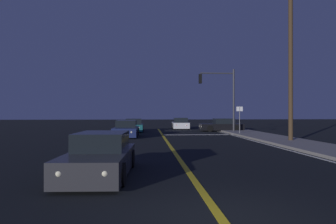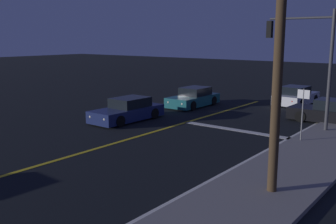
{
  "view_description": "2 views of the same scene",
  "coord_description": "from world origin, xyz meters",
  "px_view_note": "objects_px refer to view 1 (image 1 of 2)",
  "views": [
    {
      "loc": [
        -1.38,
        -5.33,
        1.97
      ],
      "look_at": [
        0.51,
        21.25,
        2.02
      ],
      "focal_mm": 32.06,
      "sensor_mm": 36.0,
      "label": 1
    },
    {
      "loc": [
        12.67,
        2.95,
        4.82
      ],
      "look_at": [
        -0.19,
        19.48,
        0.81
      ],
      "focal_mm": 41.79,
      "sensor_mm": 36.0,
      "label": 2
    }
  ],
  "objects_px": {
    "traffic_signal_near_right": "(222,91)",
    "street_sign_corner": "(240,116)",
    "car_mid_block_white": "(180,124)",
    "car_side_waiting_black": "(222,126)",
    "utility_pole_right": "(291,53)",
    "car_following_oncoming_teal": "(134,126)",
    "car_lead_oncoming_navy": "(126,130)",
    "car_distant_tail_charcoal": "(101,157)"
  },
  "relations": [
    {
      "from": "traffic_signal_near_right",
      "to": "car_lead_oncoming_navy",
      "type": "bearing_deg",
      "value": 24.23
    },
    {
      "from": "car_mid_block_white",
      "to": "traffic_signal_near_right",
      "type": "xyz_separation_m",
      "value": [
        3.18,
        -7.67,
        3.51
      ]
    },
    {
      "from": "car_following_oncoming_teal",
      "to": "car_side_waiting_black",
      "type": "bearing_deg",
      "value": -178.59
    },
    {
      "from": "car_distant_tail_charcoal",
      "to": "utility_pole_right",
      "type": "height_order",
      "value": "utility_pole_right"
    },
    {
      "from": "car_mid_block_white",
      "to": "car_lead_oncoming_navy",
      "type": "height_order",
      "value": "same"
    },
    {
      "from": "car_following_oncoming_teal",
      "to": "utility_pole_right",
      "type": "height_order",
      "value": "utility_pole_right"
    },
    {
      "from": "car_following_oncoming_teal",
      "to": "traffic_signal_near_right",
      "type": "height_order",
      "value": "traffic_signal_near_right"
    },
    {
      "from": "car_lead_oncoming_navy",
      "to": "street_sign_corner",
      "type": "bearing_deg",
      "value": -171.88
    },
    {
      "from": "street_sign_corner",
      "to": "car_lead_oncoming_navy",
      "type": "bearing_deg",
      "value": -172.91
    },
    {
      "from": "car_lead_oncoming_navy",
      "to": "traffic_signal_near_right",
      "type": "relative_size",
      "value": 0.76
    },
    {
      "from": "car_side_waiting_black",
      "to": "traffic_signal_near_right",
      "type": "height_order",
      "value": "traffic_signal_near_right"
    },
    {
      "from": "car_mid_block_white",
      "to": "car_lead_oncoming_navy",
      "type": "distance_m",
      "value": 13.03
    },
    {
      "from": "car_lead_oncoming_navy",
      "to": "street_sign_corner",
      "type": "height_order",
      "value": "street_sign_corner"
    },
    {
      "from": "car_side_waiting_black",
      "to": "traffic_signal_near_right",
      "type": "bearing_deg",
      "value": 166.05
    },
    {
      "from": "street_sign_corner",
      "to": "car_side_waiting_black",
      "type": "bearing_deg",
      "value": 91.94
    },
    {
      "from": "utility_pole_right",
      "to": "car_distant_tail_charcoal",
      "type": "bearing_deg",
      "value": -138.45
    },
    {
      "from": "car_mid_block_white",
      "to": "car_distant_tail_charcoal",
      "type": "relative_size",
      "value": 0.95
    },
    {
      "from": "car_following_oncoming_teal",
      "to": "car_mid_block_white",
      "type": "height_order",
      "value": "same"
    },
    {
      "from": "traffic_signal_near_right",
      "to": "car_following_oncoming_teal",
      "type": "bearing_deg",
      "value": -15.41
    },
    {
      "from": "car_lead_oncoming_navy",
      "to": "utility_pole_right",
      "type": "height_order",
      "value": "utility_pole_right"
    },
    {
      "from": "car_lead_oncoming_navy",
      "to": "car_side_waiting_black",
      "type": "height_order",
      "value": "same"
    },
    {
      "from": "car_lead_oncoming_navy",
      "to": "car_distant_tail_charcoal",
      "type": "relative_size",
      "value": 1.02
    },
    {
      "from": "car_lead_oncoming_navy",
      "to": "car_mid_block_white",
      "type": "bearing_deg",
      "value": -115.18
    },
    {
      "from": "car_side_waiting_black",
      "to": "traffic_signal_near_right",
      "type": "relative_size",
      "value": 0.74
    },
    {
      "from": "car_mid_block_white",
      "to": "car_side_waiting_black",
      "type": "distance_m",
      "value": 6.29
    },
    {
      "from": "car_distant_tail_charcoal",
      "to": "utility_pole_right",
      "type": "xyz_separation_m",
      "value": [
        11.0,
        9.75,
        5.35
      ]
    },
    {
      "from": "street_sign_corner",
      "to": "traffic_signal_near_right",
      "type": "bearing_deg",
      "value": 107.55
    },
    {
      "from": "car_mid_block_white",
      "to": "utility_pole_right",
      "type": "relative_size",
      "value": 0.38
    },
    {
      "from": "car_following_oncoming_teal",
      "to": "street_sign_corner",
      "type": "height_order",
      "value": "street_sign_corner"
    },
    {
      "from": "car_mid_block_white",
      "to": "utility_pole_right",
      "type": "xyz_separation_m",
      "value": [
        5.46,
        -17.02,
        5.35
      ]
    },
    {
      "from": "car_following_oncoming_teal",
      "to": "car_lead_oncoming_navy",
      "type": "relative_size",
      "value": 0.95
    },
    {
      "from": "car_mid_block_white",
      "to": "car_lead_oncoming_navy",
      "type": "bearing_deg",
      "value": -113.86
    },
    {
      "from": "traffic_signal_near_right",
      "to": "car_mid_block_white",
      "type": "bearing_deg",
      "value": -67.49
    },
    {
      "from": "car_mid_block_white",
      "to": "car_lead_oncoming_navy",
      "type": "xyz_separation_m",
      "value": [
        -5.76,
        -11.69,
        0.0
      ]
    },
    {
      "from": "traffic_signal_near_right",
      "to": "street_sign_corner",
      "type": "relative_size",
      "value": 2.43
    },
    {
      "from": "car_distant_tail_charcoal",
      "to": "street_sign_corner",
      "type": "relative_size",
      "value": 1.81
    },
    {
      "from": "car_mid_block_white",
      "to": "car_side_waiting_black",
      "type": "bearing_deg",
      "value": -49.57
    },
    {
      "from": "traffic_signal_near_right",
      "to": "utility_pole_right",
      "type": "distance_m",
      "value": 9.8
    },
    {
      "from": "car_following_oncoming_teal",
      "to": "street_sign_corner",
      "type": "distance_m",
      "value": 10.87
    },
    {
      "from": "car_side_waiting_black",
      "to": "car_lead_oncoming_navy",
      "type": "bearing_deg",
      "value": 125.42
    },
    {
      "from": "car_mid_block_white",
      "to": "car_distant_tail_charcoal",
      "type": "distance_m",
      "value": 27.34
    },
    {
      "from": "car_distant_tail_charcoal",
      "to": "street_sign_corner",
      "type": "distance_m",
      "value": 18.95
    }
  ]
}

